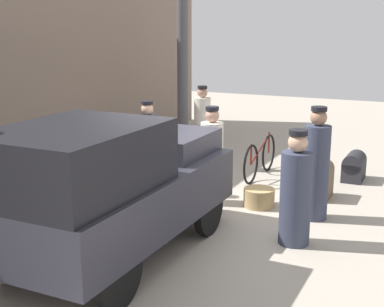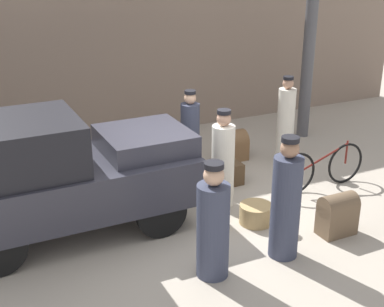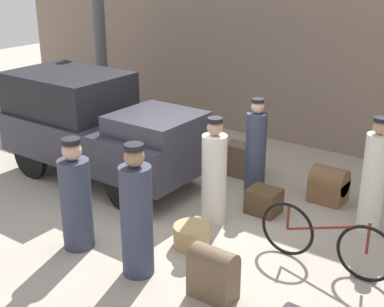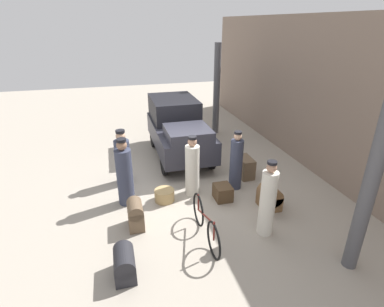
# 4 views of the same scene
# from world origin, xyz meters

# --- Properties ---
(ground_plane) EXTENTS (30.00, 30.00, 0.00)m
(ground_plane) POSITION_xyz_m (0.00, 0.00, 0.00)
(ground_plane) COLOR #A89E8E
(station_building_facade) EXTENTS (16.00, 0.15, 4.50)m
(station_building_facade) POSITION_xyz_m (0.00, 4.08, 2.25)
(station_building_facade) COLOR gray
(station_building_facade) RESTS_ON ground
(canopy_pillar_right) EXTENTS (0.26, 0.26, 3.57)m
(canopy_pillar_right) POSITION_xyz_m (4.00, 2.29, 1.79)
(canopy_pillar_right) COLOR #4C4C51
(canopy_pillar_right) RESTS_ON ground
(truck) EXTENTS (3.72, 1.65, 1.85)m
(truck) POSITION_xyz_m (-1.94, 0.28, 1.00)
(truck) COLOR black
(truck) RESTS_ON ground
(bicycle) EXTENTS (1.83, 0.04, 0.81)m
(bicycle) POSITION_xyz_m (2.56, -0.15, 0.39)
(bicycle) COLOR black
(bicycle) RESTS_ON ground
(wicker_basket) EXTENTS (0.51, 0.51, 0.31)m
(wicker_basket) POSITION_xyz_m (0.86, -0.72, 0.15)
(wicker_basket) COLOR tan
(wicker_basket) RESTS_ON ground
(porter_with_bicycle) EXTENTS (0.34, 0.34, 1.73)m
(porter_with_bicycle) POSITION_xyz_m (2.70, 1.18, 0.80)
(porter_with_bicycle) COLOR silver
(porter_with_bicycle) RESTS_ON ground
(porter_standing_middle) EXTENTS (0.42, 0.42, 1.59)m
(porter_standing_middle) POSITION_xyz_m (-0.41, -1.65, 0.72)
(porter_standing_middle) COLOR #33384C
(porter_standing_middle) RESTS_ON ground
(porter_lifting_near_truck) EXTENTS (0.34, 0.34, 1.66)m
(porter_lifting_near_truck) POSITION_xyz_m (0.70, 1.31, 0.76)
(porter_lifting_near_truck) COLOR #33384C
(porter_lifting_near_truck) RESTS_ON ground
(porter_carrying_trunk) EXTENTS (0.40, 0.40, 1.75)m
(porter_carrying_trunk) POSITION_xyz_m (0.70, -1.66, 0.80)
(porter_carrying_trunk) COLOR #33384C
(porter_carrying_trunk) RESTS_ON ground
(conductor_in_dark_uniform) EXTENTS (0.37, 0.37, 1.64)m
(conductor_in_dark_uniform) POSITION_xyz_m (0.70, 0.07, 0.75)
(conductor_in_dark_uniform) COLOR silver
(conductor_in_dark_uniform) RESTS_ON ground
(trunk_wicker_pale) EXTENTS (0.49, 0.42, 0.39)m
(trunk_wicker_pale) POSITION_xyz_m (1.18, 0.76, 0.20)
(trunk_wicker_pale) COLOR #4C3823
(trunk_wicker_pale) RESTS_ON ground
(trunk_umber_medium) EXTENTS (0.70, 0.38, 0.59)m
(trunk_umber_medium) POSITION_xyz_m (0.14, 1.85, 0.30)
(trunk_umber_medium) COLOR brown
(trunk_umber_medium) RESTS_ON ground
(trunk_barrel_dark) EXTENTS (0.57, 0.45, 0.60)m
(trunk_barrel_dark) POSITION_xyz_m (1.84, 1.75, 0.29)
(trunk_barrel_dark) COLOR brown
(trunk_barrel_dark) RESTS_ON ground
(trunk_large_brown) EXTENTS (0.55, 0.34, 0.65)m
(trunk_large_brown) POSITION_xyz_m (1.76, -1.53, 0.34)
(trunk_large_brown) COLOR brown
(trunk_large_brown) RESTS_ON ground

